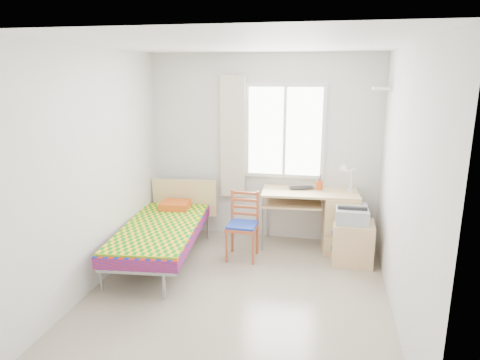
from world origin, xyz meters
name	(u,v)px	position (x,y,z in m)	size (l,w,h in m)	color
floor	(238,293)	(0.00, 0.00, 0.00)	(3.50, 3.50, 0.00)	#BCAD93
ceiling	(237,44)	(0.00, 0.00, 2.60)	(3.50, 3.50, 0.00)	white
wall_back	(263,148)	(0.00, 1.75, 1.30)	(3.20, 3.20, 0.00)	silver
wall_left	(94,171)	(-1.60, 0.00, 1.30)	(3.50, 3.50, 0.00)	silver
wall_right	(403,186)	(1.60, 0.00, 1.30)	(3.50, 3.50, 0.00)	silver
window	(285,132)	(0.30, 1.73, 1.55)	(1.10, 0.04, 1.30)	white
curtain	(233,138)	(-0.42, 1.68, 1.45)	(0.35, 0.05, 1.70)	beige
floating_shelf	(382,88)	(1.49, 1.40, 2.15)	(0.20, 0.32, 0.03)	white
bed	(163,229)	(-1.11, 0.67, 0.41)	(1.09, 2.03, 0.84)	#919499
desk	(335,219)	(1.03, 1.46, 0.43)	(1.31, 0.66, 0.80)	tan
chair	(244,221)	(-0.12, 0.97, 0.49)	(0.38, 0.38, 0.87)	#993E1D
cabinet	(353,243)	(1.25, 1.06, 0.27)	(0.51, 0.45, 0.54)	tan
printer	(351,214)	(1.22, 1.10, 0.64)	(0.39, 0.46, 0.20)	#AFB3B7
laptop	(302,189)	(0.58, 1.50, 0.81)	(0.34, 0.22, 0.03)	black
pen_cup	(319,185)	(0.80, 1.58, 0.85)	(0.09, 0.09, 0.11)	#D95418
task_lamp	(347,175)	(1.15, 1.43, 1.05)	(0.22, 0.32, 0.40)	white
book	(295,204)	(0.48, 1.49, 0.59)	(0.16, 0.22, 0.02)	gray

